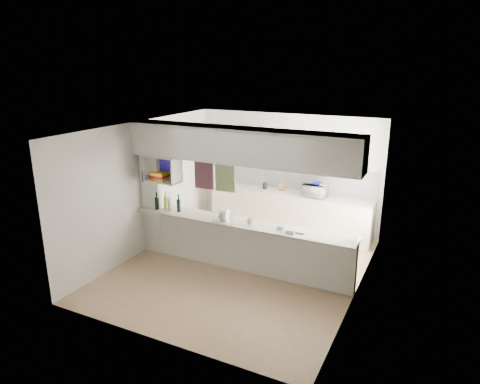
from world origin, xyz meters
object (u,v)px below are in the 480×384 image
Objects in this scene: bowl at (316,184)px; dish_rack at (226,216)px; wine_bottles at (168,204)px; microwave at (315,191)px.

dish_rack is at bearing -116.23° from bowl.
bowl is at bearing 42.67° from wine_bottles.
microwave is at bearing 58.33° from dish_rack.
bowl is (0.02, 0.00, 0.16)m from microwave.
wine_bottles reaches higher than dish_rack.
microwave is 0.16m from bowl.
bowl is 0.51× the size of dish_rack.
wine_bottles is (-2.29, -2.11, -0.16)m from bowl.
microwave is at bearing 42.83° from wine_bottles.
dish_rack is (-1.03, -2.10, -0.21)m from bowl.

